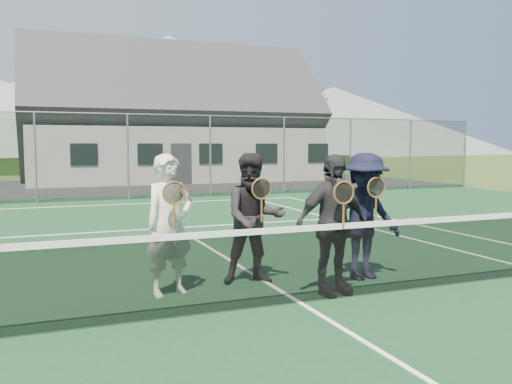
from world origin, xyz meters
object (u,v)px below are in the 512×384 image
player_d (365,216)px  player_a (170,225)px  tennis_net (300,261)px  player_b (254,218)px  clubhouse (172,107)px  player_c (332,224)px

player_d → player_a: bearing=175.9°
tennis_net → player_d: (1.39, 0.76, 0.38)m
tennis_net → player_b: 1.20m
player_b → tennis_net: bearing=-82.3°
clubhouse → player_a: (-5.37, -23.04, -3.07)m
clubhouse → player_b: bearing=-100.3°
clubhouse → player_c: (-3.44, -23.77, -3.07)m
tennis_net → clubhouse: (4.00, 24.00, 3.45)m
player_a → player_b: bearing=7.9°
player_a → player_d: 2.77m
player_b → player_d: bearing=-13.4°
tennis_net → player_d: bearing=28.5°
player_a → player_b: size_ratio=1.00×
tennis_net → player_a: (-1.37, 0.96, 0.38)m
player_b → player_c: (0.71, -0.90, 0.00)m
player_d → tennis_net: bearing=-151.5°
player_c → tennis_net: bearing=-158.4°
clubhouse → player_b: clubhouse is taller
player_c → player_d: 0.99m
clubhouse → player_a: 23.86m
clubhouse → player_d: 23.59m
player_b → player_c: size_ratio=1.00×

